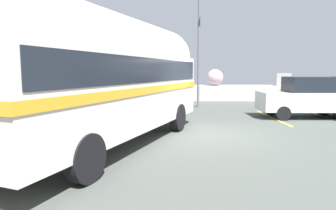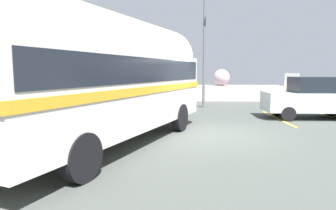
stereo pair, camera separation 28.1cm
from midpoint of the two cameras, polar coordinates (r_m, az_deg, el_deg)
The scene contains 5 objects.
ground at distance 9.82m, azimuth 9.30°, elevation -5.85°, with size 32.00×26.00×0.02m.
breakwater at distance 21.40m, azimuth 6.37°, elevation 2.67°, with size 31.36×1.88×2.39m.
vintage_coach at distance 8.28m, azimuth -10.35°, elevation 6.06°, with size 5.31×8.87×3.70m.
parked_car_nearest at distance 14.46m, azimuth 27.23°, elevation 1.35°, with size 4.12×1.77×1.86m.
lamp_post at distance 16.97m, azimuth 7.90°, elevation 11.46°, with size 0.82×1.03×6.32m.
Camera 2 is at (-1.03, -9.52, 2.12)m, focal length 30.94 mm.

